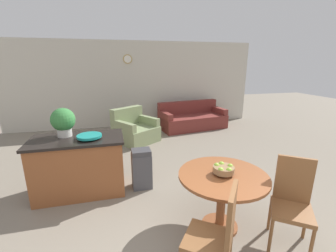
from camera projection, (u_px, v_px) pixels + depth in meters
name	position (u px, v px, depth m)	size (l,w,h in m)	color
wall_back	(135.00, 85.00, 7.26)	(8.00, 0.09, 2.70)	beige
dining_table	(222.00, 187.00, 2.73)	(1.07, 1.07, 0.74)	brown
dining_chair_near_left	(217.00, 233.00, 2.02)	(0.59, 0.59, 1.02)	brown
dining_chair_near_right	(292.00, 199.00, 2.53)	(0.59, 0.59, 1.02)	brown
fruit_bowl	(224.00, 169.00, 2.67)	(0.25, 0.25, 0.13)	olive
kitchen_island	(80.00, 165.00, 3.56)	(1.39, 0.75, 0.92)	brown
teal_bowl	(89.00, 136.00, 3.40)	(0.37, 0.37, 0.06)	teal
potted_plant	(63.00, 121.00, 3.46)	(0.36, 0.36, 0.45)	beige
trash_bin	(142.00, 169.00, 3.73)	(0.32, 0.26, 0.67)	#47474C
couch	(192.00, 119.00, 7.22)	(2.18, 1.23, 0.82)	maroon
armchair	(135.00, 130.00, 5.99)	(1.31, 1.31, 0.87)	gray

